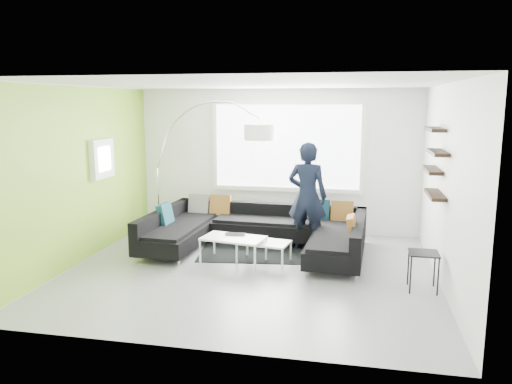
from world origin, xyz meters
TOP-DOWN VIEW (x-y plane):
  - ground at (0.00, 0.00)m, footprint 5.50×5.50m
  - room_shell at (0.04, 0.21)m, footprint 5.54×5.04m
  - sectional_sofa at (-0.11, 0.97)m, footprint 3.70×2.39m
  - rug at (-0.12, 1.03)m, footprint 2.05×1.60m
  - coffee_table at (-0.12, 0.42)m, footprint 1.37×0.93m
  - arc_lamp at (-2.25, 1.90)m, footprint 2.56×1.40m
  - side_table at (2.47, -0.28)m, footprint 0.39×0.39m
  - person at (0.72, 1.37)m, footprint 0.81×0.64m
  - laptop at (-0.36, 0.48)m, footprint 0.37×0.26m

SIDE VIEW (x-z plane):
  - ground at x=0.00m, z-range 0.00..0.00m
  - rug at x=-0.12m, z-range 0.00..0.01m
  - coffee_table at x=-0.12m, z-range 0.00..0.41m
  - side_table at x=2.47m, z-range 0.00..0.54m
  - sectional_sofa at x=-0.11m, z-range -0.05..0.73m
  - laptop at x=-0.36m, z-range 0.41..0.44m
  - person at x=0.72m, z-range 0.00..1.88m
  - arc_lamp at x=-2.25m, z-range 0.00..2.57m
  - room_shell at x=0.04m, z-range 0.40..3.22m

